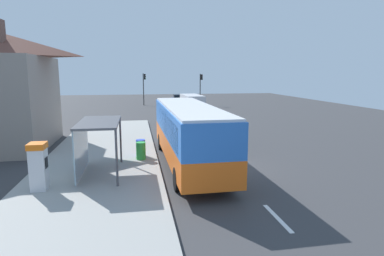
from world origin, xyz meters
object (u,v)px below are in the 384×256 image
object	(u,v)px
traffic_light_near_side	(201,84)
white_van	(192,103)
traffic_light_far_side	(144,84)
ticket_machine	(39,166)
bus_shelter	(93,134)
sedan_near	(179,99)
sedan_far	(185,103)
recycling_bin_green	(141,151)
bus	(188,131)
recycling_bin_blue	(141,148)

from	to	relation	value
traffic_light_near_side	white_van	bearing A→B (deg)	-106.34
traffic_light_near_side	traffic_light_far_side	bearing A→B (deg)	174.69
ticket_machine	bus_shelter	distance (m)	2.79
sedan_near	bus_shelter	world-z (taller)	bus_shelter
sedan_far	recycling_bin_green	xyz separation A→B (m)	(-6.50, -26.49, -0.14)
recycling_bin_green	traffic_light_near_side	bearing A→B (deg)	73.01
recycling_bin_green	traffic_light_near_side	xyz separation A→B (m)	(9.70, 31.75, 2.51)
bus	bus_shelter	size ratio (longest dim) A/B	2.76
sedan_near	recycling_bin_blue	distance (m)	33.52
recycling_bin_blue	sedan_far	bearing A→B (deg)	75.85
white_van	traffic_light_far_side	xyz separation A→B (m)	(-5.30, 12.07, 1.86)
bus	sedan_far	xyz separation A→B (m)	(4.01, 27.48, -1.05)
ticket_machine	recycling_bin_blue	size ratio (longest dim) A/B	2.04
sedan_near	bus_shelter	bearing A→B (deg)	-103.64
sedan_near	sedan_far	bearing A→B (deg)	-90.00
sedan_far	bus_shelter	world-z (taller)	bus_shelter
bus	traffic_light_far_side	size ratio (longest dim) A/B	2.30
bus	recycling_bin_green	size ratio (longest dim) A/B	11.63
sedan_near	ticket_machine	xyz separation A→B (m)	(-10.65, -37.68, 0.38)
sedan_near	recycling_bin_green	distance (m)	34.20
recycling_bin_blue	traffic_light_far_side	size ratio (longest dim) A/B	0.20
recycling_bin_blue	traffic_light_near_side	xyz separation A→B (m)	(9.70, 31.05, 2.51)
bus	sedan_far	distance (m)	27.79
traffic_light_far_side	recycling_bin_blue	bearing A→B (deg)	-91.98
sedan_far	ticket_machine	size ratio (longest dim) A/B	2.29
recycling_bin_blue	bus_shelter	size ratio (longest dim) A/B	0.24
white_van	bus_shelter	distance (m)	24.38
white_van	sedan_near	distance (m)	13.11
ticket_machine	traffic_light_near_side	bearing A→B (deg)	68.88
bus	white_van	world-z (taller)	bus
white_van	recycling_bin_blue	xyz separation A→B (m)	(-6.40, -19.78, -0.69)
ticket_machine	recycling_bin_green	size ratio (longest dim) A/B	2.04
sedan_near	recycling_bin_green	world-z (taller)	sedan_near
ticket_machine	recycling_bin_blue	distance (m)	6.37
sedan_near	bus_shelter	xyz separation A→B (m)	(-8.71, -35.90, 1.31)
recycling_bin_green	traffic_light_far_side	size ratio (longest dim) A/B	0.20
traffic_light_far_side	bus_shelter	world-z (taller)	traffic_light_far_side
white_van	sedan_far	xyz separation A→B (m)	(0.10, 6.01, -0.55)
sedan_far	traffic_light_near_side	world-z (taller)	traffic_light_near_side
recycling_bin_green	recycling_bin_blue	size ratio (longest dim) A/B	1.00
recycling_bin_green	recycling_bin_blue	world-z (taller)	same
sedan_far	recycling_bin_green	world-z (taller)	sedan_far
recycling_bin_blue	bus	bearing A→B (deg)	-34.13
recycling_bin_green	bus_shelter	bearing A→B (deg)	-133.66
sedan_far	recycling_bin_blue	size ratio (longest dim) A/B	4.67
sedan_far	white_van	bearing A→B (deg)	-90.97
recycling_bin_green	traffic_light_far_side	world-z (taller)	traffic_light_far_side
bus	bus_shelter	world-z (taller)	bus
recycling_bin_blue	traffic_light_far_side	distance (m)	31.97
recycling_bin_blue	white_van	bearing A→B (deg)	72.07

